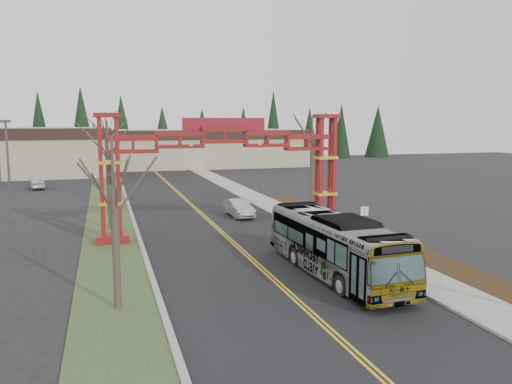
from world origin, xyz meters
name	(u,v)px	position (x,y,z in m)	size (l,w,h in m)	color
ground	(332,333)	(0.00, 0.00, 0.00)	(200.00, 200.00, 0.00)	black
road	(206,218)	(0.00, 25.00, 0.01)	(12.00, 110.00, 0.02)	black
lane_line_left	(205,218)	(-0.12, 25.00, 0.03)	(0.12, 100.00, 0.01)	gold
lane_line_right	(208,218)	(0.12, 25.00, 0.03)	(0.12, 100.00, 0.01)	gold
curb_right	(273,214)	(6.15, 25.00, 0.07)	(0.30, 110.00, 0.15)	gray
sidewalk_right	(288,213)	(7.60, 25.00, 0.08)	(2.60, 110.00, 0.14)	gray
landscape_strip	(408,251)	(10.20, 10.00, 0.06)	(2.60, 50.00, 0.12)	black
grass_median	(111,223)	(-8.00, 25.00, 0.04)	(4.00, 110.00, 0.08)	#324522
curb_left	(134,222)	(-6.15, 25.00, 0.07)	(0.30, 110.00, 0.15)	gray
gateway_arch	(224,154)	(0.00, 18.00, 5.98)	(18.20, 1.60, 8.90)	maroon
retail_building_east	(201,147)	(10.00, 79.95, 3.51)	(38.00, 20.30, 7.00)	tan
conifer_treeline	(145,132)	(0.25, 92.00, 6.49)	(116.10, 5.60, 13.00)	black
transit_bus	(334,245)	(3.40, 6.87, 1.68)	(2.82, 12.03, 3.35)	#A9ABB0
silver_sedan	(239,208)	(2.94, 25.01, 0.76)	(1.62, 4.63, 1.53)	#A5A8AD
parked_car_far_a	(37,183)	(-16.52, 50.66, 0.69)	(1.47, 4.21, 1.39)	#A3A3AB
bare_tree_median_near	(114,189)	(-8.00, 5.06, 5.41)	(3.30, 3.30, 7.62)	#382D26
bare_tree_median_mid	(108,151)	(-8.00, 22.72, 6.10)	(3.48, 3.48, 8.44)	#382D26
bare_tree_median_far	(106,135)	(-8.00, 36.50, 7.00)	(3.46, 3.46, 9.34)	#382D26
bare_tree_right_far	(312,140)	(10.00, 25.29, 6.65)	(3.38, 3.38, 8.93)	#382D26
light_pole_near	(8,164)	(-15.90, 28.16, 4.91)	(0.74, 0.37, 8.49)	#3F3F44
street_sign	(364,216)	(9.18, 13.92, 1.70)	(0.53, 0.18, 2.37)	#3F3F44
barrel_south	(355,226)	(9.72, 16.29, 0.45)	(0.49, 0.49, 0.90)	orange
barrel_mid	(324,219)	(8.61, 19.44, 0.53)	(0.57, 0.57, 1.05)	orange
barrel_north	(317,210)	(9.68, 23.30, 0.51)	(0.55, 0.55, 1.01)	orange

